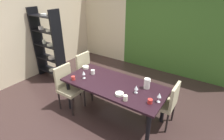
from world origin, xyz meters
TOP-DOWN VIEW (x-y plane):
  - ground_plane at (0.00, 0.00)m, footprint 5.25×5.28m
  - back_panel_interior at (-1.73, 2.59)m, footprint 1.79×0.10m
  - garden_window_panel at (0.89, 2.59)m, footprint 3.46×0.10m
  - left_interior_panel at (-2.57, 0.00)m, footprint 0.10×5.28m
  - dining_table at (0.42, -0.02)m, footprint 2.01×0.92m
  - chair_left_near at (-0.54, -0.33)m, footprint 0.45×0.44m
  - chair_right_far at (1.38, 0.30)m, footprint 0.44×0.44m
  - chair_left_far at (-0.55, 0.30)m, footprint 0.45×0.44m
  - display_shelf at (-2.01, 0.38)m, footprint 0.92×0.31m
  - wine_glass_near_shelf at (0.92, -0.06)m, footprint 0.07×0.07m
  - wine_glass_rear at (1.34, -0.09)m, footprint 0.07×0.07m
  - wine_glass_front at (-0.20, -0.18)m, footprint 0.07×0.07m
  - serving_bowl_north at (0.71, -0.28)m, footprint 0.15×0.15m
  - serving_bowl_near_window at (-0.49, 0.19)m, footprint 0.14×0.14m
  - cup_left at (-0.33, -0.35)m, footprint 0.07×0.07m
  - cup_south at (-0.17, 0.07)m, footprint 0.08×0.08m
  - cup_corner at (1.24, -0.20)m, footprint 0.08×0.08m
  - cup_east at (0.88, -0.36)m, footprint 0.07×0.07m
  - pitcher_west at (1.01, 0.19)m, footprint 0.13×0.11m

SIDE VIEW (x-z plane):
  - ground_plane at x=0.00m, z-range -0.02..0.00m
  - chair_right_far at x=1.38m, z-range 0.07..0.98m
  - chair_left_near at x=-0.54m, z-range 0.06..1.03m
  - chair_left_far at x=-0.55m, z-range 0.05..1.09m
  - dining_table at x=0.42m, z-range 0.30..1.05m
  - serving_bowl_north at x=0.71m, z-range 0.75..0.80m
  - serving_bowl_near_window at x=-0.49m, z-range 0.75..0.81m
  - cup_corner at x=1.24m, z-range 0.75..0.83m
  - cup_left at x=-0.33m, z-range 0.75..0.83m
  - cup_south at x=-0.17m, z-range 0.75..0.85m
  - cup_east at x=0.88m, z-range 0.75..0.85m
  - pitcher_west at x=1.01m, z-range 0.76..0.95m
  - wine_glass_near_shelf at x=0.92m, z-range 0.78..0.93m
  - wine_glass_front at x=-0.20m, z-range 0.79..0.95m
  - wine_glass_rear at x=1.34m, z-range 0.79..0.96m
  - display_shelf at x=-2.01m, z-range 0.01..1.95m
  - back_panel_interior at x=-1.73m, z-range 0.00..2.63m
  - garden_window_panel at x=0.89m, z-range 0.00..2.63m
  - left_interior_panel at x=-2.57m, z-range 0.00..2.63m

